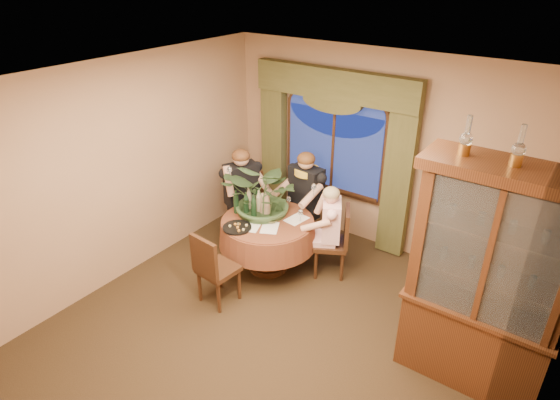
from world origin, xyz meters
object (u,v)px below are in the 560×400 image
Objects in this scene: person_pink at (331,231)px; wine_bottle_3 at (236,202)px; wine_bottle_4 at (246,204)px; oil_lamp_left at (467,135)px; oil_lamp_center at (520,146)px; chair_back_right at (299,211)px; chair_back at (253,208)px; olive_bowl at (272,221)px; china_cabinet at (485,283)px; wine_bottle_2 at (254,207)px; chair_right at (330,242)px; person_scarf at (306,200)px; person_back at (242,196)px; chair_front_left at (218,267)px; centerpiece_plant at (266,168)px; stoneware_vase at (265,204)px; dining_table at (268,244)px; wine_bottle_1 at (249,199)px; wine_bottle_5 at (259,202)px; wine_bottle_0 at (258,199)px.

wine_bottle_3 is (-1.17, -0.49, 0.28)m from person_pink.
wine_bottle_3 is 0.15m from wine_bottle_4.
oil_lamp_left is 0.40m from oil_lamp_center.
chair_back_right is 0.68m from chair_back.
chair_back_right is 1.10m from wine_bottle_3.
china_cabinet is at bearing -6.96° from olive_bowl.
person_pink is at bearing 159.67° from china_cabinet.
oil_lamp_center is 0.35× the size of chair_back_right.
wine_bottle_2 is at bearing -4.07° from wine_bottle_4.
person_scarf is (-0.65, 0.41, 0.25)m from chair_right.
wine_bottle_3 is (0.22, -0.62, 0.44)m from chair_back.
wine_bottle_4 is at bearing 71.82° from person_back.
wine_bottle_3 reaches higher than chair_front_left.
centerpiece_plant is at bearing 78.63° from person_pink.
person_back reaches higher than person_pink.
chair_right is at bearing 17.73° from stoneware_vase.
olive_bowl is (-2.66, 0.32, -1.71)m from oil_lamp_center.
oil_lamp_left is at bearing -8.36° from dining_table.
wine_bottle_1 is 0.16m from wine_bottle_5.
stoneware_vase is at bearing 97.81° from chair_front_left.
wine_bottle_3 is at bearing 57.75° from person_back.
chair_front_left is (-0.81, -1.28, 0.00)m from chair_right.
person_pink is at bearing 24.01° from wine_bottle_4.
centerpiece_plant is (-0.04, 1.02, 0.93)m from chair_front_left.
chair_back reaches higher than dining_table.
person_back is 0.50m from wine_bottle_1.
stoneware_vase is at bearing 79.47° from chair_right.
oil_lamp_center reaches higher than person_pink.
wine_bottle_2 is at bearing 78.35° from chair_back.
person_pink is 1.02m from wine_bottle_5.
person_pink is (0.80, 1.29, 0.15)m from chair_front_left.
wine_bottle_0 is at bearing 78.44° from wine_bottle_4.
dining_table is 3.93× the size of wine_bottle_5.
oil_lamp_left is at bearing -9.57° from wine_bottle_5.
chair_back_right is at bearing 99.79° from olive_bowl.
wine_bottle_3 is (-3.19, 0.26, -0.24)m from china_cabinet.
centerpiece_plant is (-0.05, -0.72, 0.93)m from chair_back_right.
wine_bottle_1 reaches higher than dining_table.
china_cabinet reaches higher than stoneware_vase.
wine_bottle_0 is 1.00× the size of wine_bottle_3.
wine_bottle_0 is at bearing 168.51° from stoneware_vase.
wine_bottle_0 is at bearing 169.34° from oil_lamp_left.
chair_back is at bearing 124.00° from wine_bottle_1.
wine_bottle_0 is at bearing 135.32° from wine_bottle_5.
china_cabinet is 1.95× the size of centerpiece_plant.
centerpiece_plant reaches higher than chair_right.
wine_bottle_5 reaches higher than stoneware_vase.
oil_lamp_center reaches higher than wine_bottle_3.
wine_bottle_0 is (-3.00, 0.49, -0.24)m from china_cabinet.
chair_back_right is 0.89m from wine_bottle_5.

